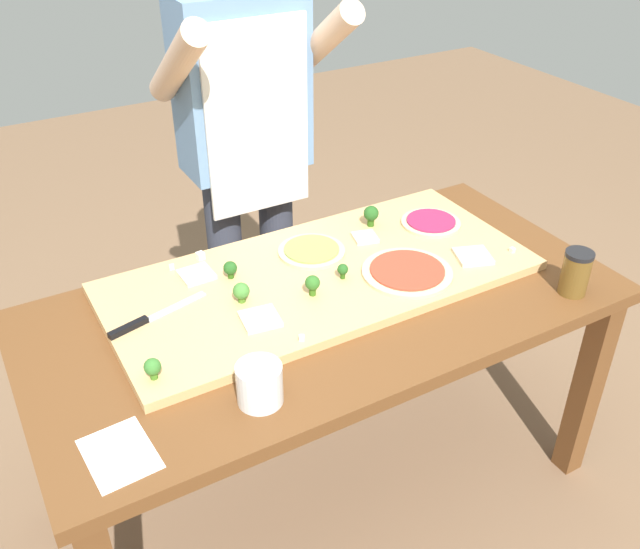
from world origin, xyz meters
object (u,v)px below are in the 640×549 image
Objects in this scene: pizza_slice_near_right at (260,319)px; broccoli_floret_back_right at (230,269)px; broccoli_floret_back_mid at (371,214)px; cheese_crumble_c at (172,267)px; prep_table at (326,329)px; broccoli_floret_front_left at (343,270)px; flour_cup at (260,386)px; sauce_jar at (576,273)px; cheese_crumble_b at (200,256)px; pizza_whole_pesto_green at (312,251)px; broccoli_floret_center_right at (313,284)px; cheese_crumble_a at (302,338)px; broccoli_floret_back_left at (241,291)px; cheese_crumble_d at (512,250)px; pizza_slice_near_left at (196,275)px; pizza_slice_center at (365,237)px; recipe_note at (120,454)px; chefs_knife at (145,320)px; pizza_whole_tomato_red at (407,272)px; pizza_whole_beet_magenta at (431,222)px; broccoli_floret_front_right at (153,367)px; cook_center at (246,139)px; pizza_slice_far_right at (473,256)px.

broccoli_floret_back_right is (0.02, 0.23, 0.02)m from pizza_slice_near_right.
broccoli_floret_back_mid reaches higher than cheese_crumble_c.
broccoli_floret_front_left reaches higher than prep_table.
sauce_jar is at bearing -2.30° from flour_cup.
cheese_crumble_c is at bearing 146.29° from sauce_jar.
prep_table is at bearing -152.15° from broccoli_floret_front_left.
broccoli_floret_front_left is 2.12× the size of cheese_crumble_b.
prep_table is 17.02× the size of pizza_slice_near_right.
broccoli_floret_center_right is at bearing -118.37° from pizza_whole_pesto_green.
sauce_jar reaches higher than cheese_crumble_a.
broccoli_floret_back_left is at bearing 104.85° from cheese_crumble_a.
broccoli_floret_back_right is 0.90× the size of broccoli_floret_back_left.
cheese_crumble_b is 0.93m from cheese_crumble_d.
pizza_slice_center is at bearing -6.38° from pizza_slice_near_left.
recipe_note is (-0.44, -0.34, -0.06)m from broccoli_floret_back_left.
chefs_knife is 1.10× the size of pizza_whole_tomato_red.
flour_cup is (-0.17, -0.12, 0.01)m from cheese_crumble_a.
broccoli_floret_back_right reaches higher than cheese_crumble_c.
pizza_slice_near_right is (-0.46, 0.00, -0.00)m from pizza_whole_tomato_red.
pizza_whole_beet_magenta is 13.89× the size of cheese_crumble_c.
cheese_crumble_b is (-0.48, 0.37, 0.00)m from pizza_whole_tomato_red.
cheese_crumble_b is 0.09m from cheese_crumble_c.
chefs_knife is at bearing -144.50° from pizza_slice_near_left.
pizza_whole_beet_magenta is 0.28m from cheese_crumble_d.
recipe_note is (-0.62, -0.28, -0.06)m from broccoli_floret_center_right.
cheese_crumble_d is at bearing -8.94° from broccoli_floret_center_right.
sauce_jar is (1.15, -0.20, 0.01)m from broccoli_floret_front_right.
broccoli_floret_center_right is (-0.11, -0.03, 0.01)m from broccoli_floret_front_left.
sauce_jar is at bearing -36.42° from pizza_whole_tomato_red.
pizza_slice_near_left is at bearing 134.71° from broccoli_floret_center_right.
broccoli_floret_back_left is at bearing -116.95° from cook_center.
pizza_whole_beet_magenta is 2.65× the size of pizza_slice_center.
pizza_slice_near_left is at bearing -56.56° from cheese_crumble_c.
broccoli_floret_back_left reaches higher than pizza_slice_far_right.
recipe_note reaches higher than prep_table.
broccoli_floret_back_mid reaches higher than pizza_whole_pesto_green.
cheese_crumble_a is at bearing 34.48° from flour_cup.
cheese_crumble_a is (0.37, -0.05, -0.03)m from broccoli_floret_front_right.
chefs_knife is 3.97× the size of pizza_slice_center.
pizza_whole_pesto_green and pizza_whole_tomato_red have the same top height.
prep_table is 29.98× the size of broccoli_floret_front_right.
chefs_knife is 5.23× the size of broccoli_floret_front_right.
prep_table is 9.37× the size of recipe_note.
cook_center is (0.05, 0.60, 0.35)m from prep_table.
broccoli_floret_front_right is at bearing -158.83° from pizza_slice_center.
pizza_slice_near_left is 0.52× the size of recipe_note.
recipe_note is (-1.28, 0.04, -0.07)m from sauce_jar.
broccoli_floret_back_right is at bearing -121.38° from cook_center.
chefs_knife is 4.97× the size of broccoli_floret_back_left.
pizza_whole_pesto_green is at bearing 150.72° from cheese_crumble_d.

